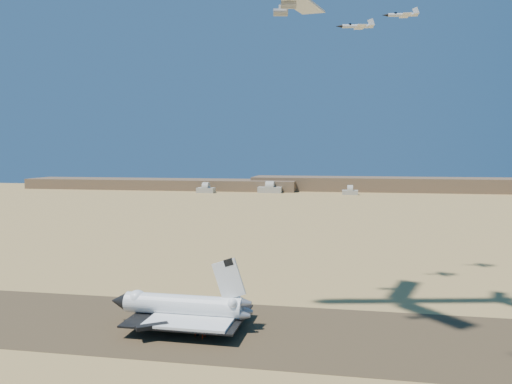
% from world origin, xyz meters
% --- Properties ---
extents(ground, '(1200.00, 1200.00, 0.00)m').
position_xyz_m(ground, '(0.00, 0.00, 0.00)').
color(ground, tan).
rests_on(ground, ground).
extents(runway, '(600.00, 50.00, 0.06)m').
position_xyz_m(runway, '(0.00, 0.00, 0.03)').
color(runway, '#4F3C27').
rests_on(runway, ground).
extents(ridgeline, '(960.00, 90.00, 18.00)m').
position_xyz_m(ridgeline, '(65.32, 527.31, 7.63)').
color(ridgeline, brown).
rests_on(ridgeline, ground).
extents(hangars, '(200.50, 29.50, 30.00)m').
position_xyz_m(hangars, '(-64.00, 478.43, 4.83)').
color(hangars, '#ABA697').
rests_on(hangars, ground).
extents(shuttle, '(43.87, 27.18, 21.65)m').
position_xyz_m(shuttle, '(-12.51, -0.09, 5.82)').
color(shuttle, white).
rests_on(shuttle, runway).
extents(crew_a, '(0.61, 0.73, 1.70)m').
position_xyz_m(crew_a, '(-3.56, -9.02, 0.91)').
color(crew_a, red).
rests_on(crew_a, runway).
extents(crew_b, '(0.56, 0.83, 1.60)m').
position_xyz_m(crew_b, '(-6.10, -7.21, 0.86)').
color(crew_b, red).
rests_on(crew_b, runway).
extents(crew_c, '(1.16, 1.20, 1.89)m').
position_xyz_m(crew_c, '(-3.42, -7.01, 1.00)').
color(crew_c, red).
rests_on(crew_c, runway).
extents(chase_jet_d, '(14.20, 8.01, 3.57)m').
position_xyz_m(chase_jet_d, '(38.26, 50.71, 98.10)').
color(chase_jet_d, silver).
extents(chase_jet_e, '(14.53, 7.99, 3.63)m').
position_xyz_m(chase_jet_e, '(55.98, 69.22, 106.21)').
color(chase_jet_e, silver).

